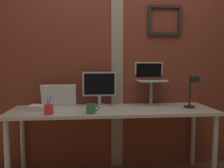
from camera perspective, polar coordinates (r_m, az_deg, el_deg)
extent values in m
cube|color=brown|center=(2.73, 0.55, 5.62)|extent=(3.30, 0.12, 2.47)
cube|color=gray|center=(2.67, 1.28, 5.63)|extent=(0.14, 0.01, 2.47)
cube|color=black|center=(2.85, 12.89, 18.08)|extent=(0.39, 0.03, 0.03)
cube|color=black|center=(2.80, 12.77, 11.93)|extent=(0.39, 0.03, 0.03)
cube|color=black|center=(2.77, 9.19, 15.27)|extent=(0.03, 0.03, 0.28)
cube|color=black|center=(2.88, 16.33, 14.74)|extent=(0.03, 0.03, 0.28)
cube|color=beige|center=(2.41, 0.23, -6.48)|extent=(2.09, 0.61, 0.03)
cylinder|color=#B2B2B7|center=(2.40, -24.37, -16.26)|extent=(0.05, 0.05, 0.71)
cylinder|color=#B2B2B7|center=(2.58, 23.96, -14.69)|extent=(0.05, 0.05, 0.71)
cylinder|color=#B2B2B7|center=(2.83, -21.12, -12.83)|extent=(0.05, 0.05, 0.71)
cylinder|color=#B2B2B7|center=(2.99, 19.30, -11.81)|extent=(0.05, 0.05, 0.71)
cylinder|color=#ADB2B7|center=(2.58, -3.11, -5.27)|extent=(0.18, 0.18, 0.01)
cylinder|color=#ADB2B7|center=(2.57, -3.11, -4.03)|extent=(0.04, 0.04, 0.10)
cube|color=#ADB2B7|center=(2.55, -3.13, 0.04)|extent=(0.37, 0.04, 0.27)
cube|color=black|center=(2.53, -3.11, 0.00)|extent=(0.33, 0.00, 0.23)
cylinder|color=gray|center=(2.67, 9.54, -4.99)|extent=(0.14, 0.14, 0.01)
cylinder|color=gray|center=(2.65, 9.59, -2.17)|extent=(0.03, 0.03, 0.25)
cube|color=gray|center=(2.64, 9.63, 0.66)|extent=(0.28, 0.22, 0.01)
cube|color=silver|center=(2.64, 9.63, 0.90)|extent=(0.33, 0.20, 0.01)
cube|color=#2D2D30|center=(2.65, 9.54, 1.09)|extent=(0.29, 0.11, 0.00)
cube|color=silver|center=(2.75, 9.01, 3.28)|extent=(0.33, 0.04, 0.20)
cube|color=black|center=(2.74, 9.05, 3.26)|extent=(0.30, 0.03, 0.17)
cube|color=white|center=(2.62, -13.00, -2.72)|extent=(0.38, 0.09, 0.24)
cylinder|color=black|center=(2.62, 18.50, -5.32)|extent=(0.12, 0.12, 0.02)
cylinder|color=black|center=(2.60, 18.60, -1.72)|extent=(0.02, 0.02, 0.32)
cylinder|color=black|center=(2.50, 19.53, 1.18)|extent=(0.07, 0.11, 0.07)
cylinder|color=red|center=(2.22, -15.28, -6.05)|extent=(0.08, 0.08, 0.09)
cylinder|color=purple|center=(2.21, -15.27, -5.00)|extent=(0.04, 0.02, 0.16)
cylinder|color=red|center=(2.21, -15.53, -5.15)|extent=(0.02, 0.02, 0.15)
cylinder|color=#33724C|center=(2.19, -5.24, -6.05)|extent=(0.08, 0.08, 0.09)
torus|color=#33724C|center=(2.19, -3.81, -5.91)|extent=(0.05, 0.01, 0.05)
cube|color=silver|center=(2.45, -17.62, -5.59)|extent=(0.23, 0.19, 0.05)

